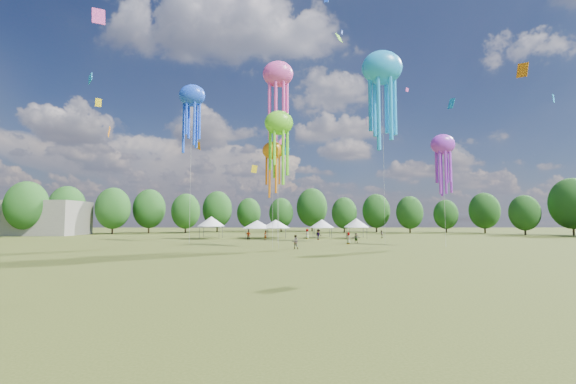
{
  "coord_description": "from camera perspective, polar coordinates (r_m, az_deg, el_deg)",
  "views": [
    {
      "loc": [
        -3.88,
        -15.75,
        3.73
      ],
      "look_at": [
        -3.54,
        15.0,
        6.0
      ],
      "focal_mm": 23.03,
      "sensor_mm": 36.0,
      "label": 1
    }
  ],
  "objects": [
    {
      "name": "spectator_near",
      "position": [
        46.55,
        1.13,
        -7.74
      ],
      "size": [
        0.9,
        0.73,
        1.75
      ],
      "primitive_type": "imported",
      "rotation": [
        0.0,
        0.0,
        3.05
      ],
      "color": "gray",
      "rests_on": "ground"
    },
    {
      "name": "spectators_far",
      "position": [
        65.62,
        5.06,
        -6.7
      ],
      "size": [
        26.43,
        17.95,
        1.9
      ],
      "color": "gray",
      "rests_on": "ground"
    },
    {
      "name": "treeline",
      "position": [
        78.31,
        -0.63,
        -2.16
      ],
      "size": [
        201.57,
        95.24,
        13.43
      ],
      "color": "#38281C",
      "rests_on": "ground"
    },
    {
      "name": "show_kites",
      "position": [
        58.07,
        5.48,
        13.74
      ],
      "size": [
        39.9,
        14.38,
        29.82
      ],
      "color": "#6FEE27",
      "rests_on": "ground"
    },
    {
      "name": "small_kites",
      "position": [
        63.27,
        -0.73,
        20.8
      ],
      "size": [
        75.37,
        60.04,
        46.62
      ],
      "color": "#6FEE27",
      "rests_on": "ground"
    },
    {
      "name": "festival_tents",
      "position": [
        73.46,
        -1.42,
        -4.84
      ],
      "size": [
        33.58,
        7.28,
        4.29
      ],
      "color": "#47474C",
      "rests_on": "ground"
    },
    {
      "name": "ground",
      "position": [
        16.64,
        13.46,
        -17.06
      ],
      "size": [
        300.0,
        300.0,
        0.0
      ],
      "primitive_type": "plane",
      "color": "#384416",
      "rests_on": "ground"
    }
  ]
}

